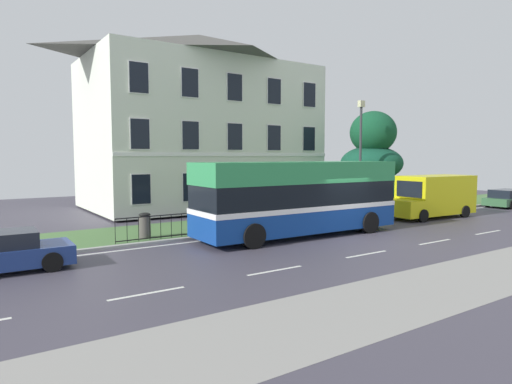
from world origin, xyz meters
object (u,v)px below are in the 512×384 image
(white_panel_van, at_px, (433,196))
(parked_hatchback_00, at_px, (508,198))
(parked_hatchback_01, at_px, (1,252))
(georgian_townhouse, at_px, (200,121))
(evergreen_tree, at_px, (370,171))
(street_lamp_post, at_px, (360,149))
(single_decker_bus, at_px, (299,197))
(litter_bin, at_px, (145,225))

(white_panel_van, bearing_deg, parked_hatchback_00, -175.31)
(parked_hatchback_00, distance_m, parked_hatchback_01, 30.01)
(georgian_townhouse, relative_size, evergreen_tree, 2.28)
(parked_hatchback_00, bearing_deg, parked_hatchback_01, -179.61)
(white_panel_van, height_order, street_lamp_post, street_lamp_post)
(georgian_townhouse, xyz_separation_m, white_panel_van, (8.43, -12.17, -4.65))
(single_decker_bus, bearing_deg, georgian_townhouse, 83.76)
(parked_hatchback_00, height_order, street_lamp_post, street_lamp_post)
(evergreen_tree, distance_m, parked_hatchback_00, 10.10)
(street_lamp_post, bearing_deg, white_panel_van, -44.12)
(street_lamp_post, relative_size, litter_bin, 6.21)
(street_lamp_post, bearing_deg, single_decker_bus, -156.27)
(single_decker_bus, xyz_separation_m, parked_hatchback_00, (18.79, 0.51, -1.10))
(street_lamp_post, bearing_deg, parked_hatchback_01, -171.18)
(evergreen_tree, distance_m, street_lamp_post, 3.43)
(parked_hatchback_00, distance_m, street_lamp_post, 12.41)
(single_decker_bus, height_order, litter_bin, single_decker_bus)
(parked_hatchback_00, height_order, parked_hatchback_01, parked_hatchback_01)
(white_panel_van, height_order, parked_hatchback_01, white_panel_van)
(parked_hatchback_00, height_order, litter_bin, parked_hatchback_00)
(georgian_townhouse, distance_m, single_decker_bus, 13.26)
(single_decker_bus, bearing_deg, parked_hatchback_00, 2.47)
(white_panel_van, distance_m, parked_hatchback_00, 8.82)
(single_decker_bus, height_order, street_lamp_post, street_lamp_post)
(white_panel_van, bearing_deg, evergreen_tree, -84.14)
(white_panel_van, bearing_deg, single_decker_bus, 5.31)
(evergreen_tree, bearing_deg, georgian_townhouse, 136.79)
(white_panel_van, height_order, litter_bin, white_panel_van)
(evergreen_tree, bearing_deg, parked_hatchback_00, -25.24)
(parked_hatchback_00, bearing_deg, street_lamp_post, 167.33)
(white_panel_van, bearing_deg, parked_hatchback_01, 3.58)
(evergreen_tree, distance_m, litter_bin, 16.04)
(parked_hatchback_01, relative_size, street_lamp_post, 0.59)
(single_decker_bus, distance_m, litter_bin, 6.58)
(georgian_townhouse, distance_m, white_panel_van, 15.52)
(parked_hatchback_01, bearing_deg, white_panel_van, 1.12)
(parked_hatchback_01, distance_m, street_lamp_post, 18.83)
(parked_hatchback_01, bearing_deg, street_lamp_post, 9.84)
(street_lamp_post, bearing_deg, georgian_townhouse, 120.62)
(georgian_townhouse, relative_size, parked_hatchback_01, 3.85)
(evergreen_tree, xyz_separation_m, single_decker_bus, (-9.82, -4.74, -0.80))
(parked_hatchback_00, bearing_deg, white_panel_van, -178.83)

